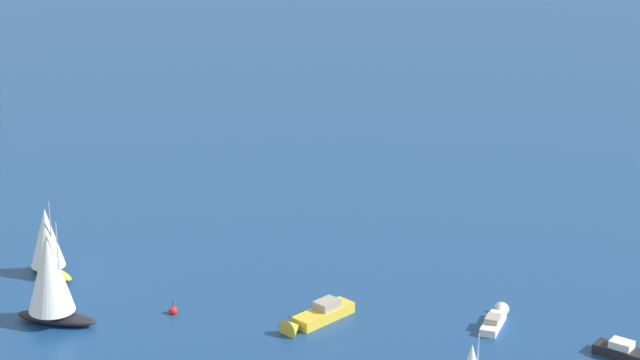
% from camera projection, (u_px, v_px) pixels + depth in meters
% --- Properties ---
extents(sailboat_far_stbd, '(7.04, 10.37, 12.91)m').
position_uv_depth(sailboat_far_stbd, '(50.00, 277.00, 150.91)').
color(sailboat_far_stbd, black).
rests_on(sailboat_far_stbd, ground_plane).
extents(sailboat_offshore, '(4.95, 8.22, 10.31)m').
position_uv_depth(sailboat_offshore, '(47.00, 241.00, 164.49)').
color(sailboat_offshore, gold).
rests_on(sailboat_offshore, ground_plane).
extents(motorboat_trailing, '(2.65, 8.95, 2.57)m').
position_uv_depth(motorboat_trailing, '(636.00, 356.00, 143.47)').
color(motorboat_trailing, black).
rests_on(motorboat_trailing, ground_plane).
extents(motorboat_ahead, '(7.54, 3.49, 2.12)m').
position_uv_depth(motorboat_ahead, '(495.00, 320.00, 152.44)').
color(motorboat_ahead, white).
rests_on(motorboat_ahead, ground_plane).
extents(motorboat_outer_ring_c, '(10.48, 4.45, 2.95)m').
position_uv_depth(motorboat_outer_ring_c, '(315.00, 317.00, 152.52)').
color(motorboat_outer_ring_c, gold).
rests_on(motorboat_outer_ring_c, ground_plane).
extents(marker_buoy, '(1.10, 1.10, 2.10)m').
position_uv_depth(marker_buoy, '(173.00, 311.00, 155.14)').
color(marker_buoy, red).
rests_on(marker_buoy, ground_plane).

